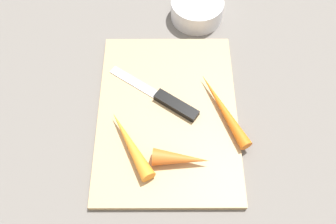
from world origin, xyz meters
TOP-DOWN VIEW (x-y plane):
  - ground_plane at (0.00, 0.00)m, footprint 1.40×1.40m
  - cutting_board at (0.00, 0.00)m, footprint 0.36×0.26m
  - knife at (-0.02, 0.01)m, footprint 0.13×0.18m
  - carrot_longest at (0.00, 0.10)m, footprint 0.16×0.09m
  - carrot_medium at (0.07, -0.07)m, footprint 0.14×0.09m
  - carrot_shortest at (0.10, 0.02)m, footprint 0.04×0.10m
  - small_bowl at (-0.26, 0.07)m, footprint 0.11×0.11m

SIDE VIEW (x-z plane):
  - ground_plane at x=0.00m, z-range 0.00..0.00m
  - cutting_board at x=0.00m, z-range 0.00..0.01m
  - knife at x=-0.02m, z-range 0.01..0.02m
  - small_bowl at x=-0.26m, z-range 0.00..0.05m
  - carrot_longest at x=0.00m, z-range 0.01..0.03m
  - carrot_medium at x=0.07m, z-range 0.01..0.04m
  - carrot_shortest at x=0.10m, z-range 0.01..0.04m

